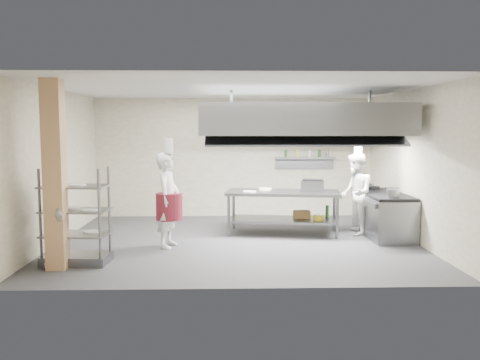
{
  "coord_description": "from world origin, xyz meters",
  "views": [
    {
      "loc": [
        -0.22,
        -9.9,
        2.22
      ],
      "look_at": [
        0.07,
        0.2,
        1.21
      ],
      "focal_mm": 38.0,
      "sensor_mm": 36.0,
      "label": 1
    }
  ],
  "objects_px": {
    "pass_rack": "(76,216)",
    "stockpot": "(393,191)",
    "chef_plating": "(55,212)",
    "griddle": "(313,186)",
    "chef_head": "(168,200)",
    "cooking_range": "(383,216)",
    "chef_line": "(356,194)",
    "island": "(283,212)"
  },
  "relations": [
    {
      "from": "island",
      "to": "cooking_range",
      "type": "height_order",
      "value": "island"
    },
    {
      "from": "chef_line",
      "to": "chef_plating",
      "type": "distance_m",
      "value": 5.98
    },
    {
      "from": "island",
      "to": "chef_head",
      "type": "height_order",
      "value": "chef_head"
    },
    {
      "from": "chef_plating",
      "to": "chef_head",
      "type": "bearing_deg",
      "value": 101.47
    },
    {
      "from": "island",
      "to": "stockpot",
      "type": "bearing_deg",
      "value": -9.35
    },
    {
      "from": "chef_head",
      "to": "chef_line",
      "type": "relative_size",
      "value": 1.03
    },
    {
      "from": "cooking_range",
      "to": "chef_plating",
      "type": "xyz_separation_m",
      "value": [
        -6.08,
        -2.15,
        0.45
      ]
    },
    {
      "from": "griddle",
      "to": "island",
      "type": "bearing_deg",
      "value": -169.75
    },
    {
      "from": "island",
      "to": "griddle",
      "type": "distance_m",
      "value": 0.85
    },
    {
      "from": "cooking_range",
      "to": "chef_line",
      "type": "height_order",
      "value": "chef_line"
    },
    {
      "from": "stockpot",
      "to": "griddle",
      "type": "bearing_deg",
      "value": 157.42
    },
    {
      "from": "chef_plating",
      "to": "griddle",
      "type": "relative_size",
      "value": 3.69
    },
    {
      "from": "island",
      "to": "griddle",
      "type": "height_order",
      "value": "griddle"
    },
    {
      "from": "cooking_range",
      "to": "griddle",
      "type": "height_order",
      "value": "griddle"
    },
    {
      "from": "chef_line",
      "to": "chef_plating",
      "type": "height_order",
      "value": "chef_plating"
    },
    {
      "from": "chef_head",
      "to": "island",
      "type": "bearing_deg",
      "value": -51.48
    },
    {
      "from": "chef_plating",
      "to": "griddle",
      "type": "distance_m",
      "value": 5.21
    },
    {
      "from": "island",
      "to": "cooking_range",
      "type": "bearing_deg",
      "value": 0.69
    },
    {
      "from": "chef_head",
      "to": "chef_plating",
      "type": "xyz_separation_m",
      "value": [
        -1.7,
        -1.23,
        -0.02
      ]
    },
    {
      "from": "pass_rack",
      "to": "chef_head",
      "type": "relative_size",
      "value": 0.9
    },
    {
      "from": "chef_head",
      "to": "chef_plating",
      "type": "height_order",
      "value": "chef_head"
    },
    {
      "from": "chef_head",
      "to": "stockpot",
      "type": "bearing_deg",
      "value": -72.02
    },
    {
      "from": "island",
      "to": "stockpot",
      "type": "distance_m",
      "value": 2.3
    },
    {
      "from": "cooking_range",
      "to": "chef_plating",
      "type": "height_order",
      "value": "chef_plating"
    },
    {
      "from": "island",
      "to": "stockpot",
      "type": "height_order",
      "value": "stockpot"
    },
    {
      "from": "chef_line",
      "to": "stockpot",
      "type": "distance_m",
      "value": 0.82
    },
    {
      "from": "cooking_range",
      "to": "chef_head",
      "type": "height_order",
      "value": "chef_head"
    },
    {
      "from": "chef_head",
      "to": "chef_line",
      "type": "distance_m",
      "value": 3.97
    },
    {
      "from": "chef_head",
      "to": "cooking_range",
      "type": "bearing_deg",
      "value": -66.81
    },
    {
      "from": "pass_rack",
      "to": "chef_plating",
      "type": "bearing_deg",
      "value": -158.56
    },
    {
      "from": "pass_rack",
      "to": "griddle",
      "type": "bearing_deg",
      "value": 32.05
    },
    {
      "from": "pass_rack",
      "to": "stockpot",
      "type": "relative_size",
      "value": 6.73
    },
    {
      "from": "chef_plating",
      "to": "griddle",
      "type": "xyz_separation_m",
      "value": [
        4.63,
        2.38,
        0.15
      ]
    },
    {
      "from": "chef_line",
      "to": "griddle",
      "type": "xyz_separation_m",
      "value": [
        -0.9,
        0.1,
        0.16
      ]
    },
    {
      "from": "chef_plating",
      "to": "stockpot",
      "type": "relative_size",
      "value": 7.33
    },
    {
      "from": "pass_rack",
      "to": "chef_head",
      "type": "bearing_deg",
      "value": 43.38
    },
    {
      "from": "chef_plating",
      "to": "pass_rack",
      "type": "bearing_deg",
      "value": 82.79
    },
    {
      "from": "island",
      "to": "chef_head",
      "type": "relative_size",
      "value": 1.33
    },
    {
      "from": "cooking_range",
      "to": "griddle",
      "type": "distance_m",
      "value": 1.59
    },
    {
      "from": "cooking_range",
      "to": "griddle",
      "type": "relative_size",
      "value": 4.23
    },
    {
      "from": "chef_head",
      "to": "chef_line",
      "type": "bearing_deg",
      "value": -63.33
    },
    {
      "from": "pass_rack",
      "to": "chef_plating",
      "type": "distance_m",
      "value": 0.33
    }
  ]
}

